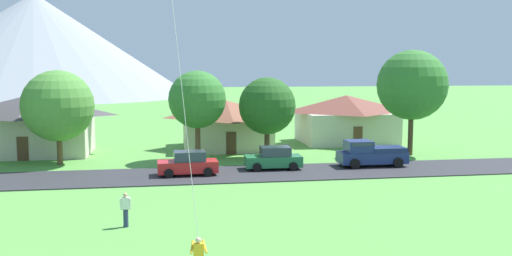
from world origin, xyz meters
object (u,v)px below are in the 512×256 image
Objects in this scene: watcher_person at (126,209)px; tree_right_of_center at (412,85)px; house_leftmost at (226,123)px; tree_center at (267,106)px; house_right_center at (31,124)px; pickup_truck_navy_west_side at (370,153)px; parked_car_green_west_end at (274,158)px; tree_near_right at (58,106)px; tree_far_right at (197,100)px; parked_car_red_mid_west at (188,164)px; house_left_center at (346,118)px.

tree_right_of_center is at bearing 38.50° from watcher_person.
house_leftmost is 1.25× the size of tree_center.
house_right_center is 2.04× the size of pickup_truck_navy_west_side.
house_leftmost is 2.01× the size of parked_car_green_west_end.
tree_near_right is 10.88m from tree_far_right.
tree_center is 5.78m from tree_far_right.
house_leftmost is 5.10× the size of watcher_person.
watcher_person is at bearing -119.39° from tree_center.
pickup_truck_navy_west_side is at bearing 5.16° from parked_car_red_mid_west.
house_left_center is 14.03m from pickup_truck_navy_west_side.
house_right_center is 25.79m from watcher_person.
house_leftmost is 17.33m from house_right_center.
tree_right_of_center is 5.47× the size of watcher_person.
parked_car_red_mid_west is (-4.12, -13.00, -1.48)m from house_leftmost.
tree_far_right reaches higher than pickup_truck_navy_west_side.
watcher_person is (-10.24, -18.18, -3.58)m from tree_center.
tree_center is at bearing -68.92° from house_leftmost.
tree_far_right is (-18.51, 0.07, -1.09)m from tree_right_of_center.
house_left_center is at bearing 18.27° from tree_near_right.
house_right_center is at bearing 138.27° from parked_car_red_mid_west.
parked_car_green_west_end is 2.53× the size of watcher_person.
tree_far_right is (10.87, 0.03, 0.38)m from tree_near_right.
tree_near_right is (-13.95, -6.76, 2.30)m from house_leftmost.
house_left_center is at bearing 108.48° from tree_right_of_center.
pickup_truck_navy_west_side is (13.99, 1.26, 0.19)m from parked_car_red_mid_west.
parked_car_green_west_end is 6.53m from parked_car_red_mid_west.
house_left_center is 1.31× the size of tree_near_right.
parked_car_red_mid_west is at bearing -107.60° from house_leftmost.
house_leftmost is 0.93× the size of tree_right_of_center.
house_left_center is 1.07× the size of tree_right_of_center.
house_right_center is 2.51× the size of parked_car_red_mid_west.
pickup_truck_navy_west_side is at bearing -49.94° from house_leftmost.
parked_car_green_west_end is at bearing -79.00° from house_leftmost.
tree_right_of_center is 1.23× the size of tree_near_right.
tree_center is at bearing -179.47° from tree_right_of_center.
house_leftmost reaches higher than pickup_truck_navy_west_side.
tree_center is (2.67, -6.91, 2.11)m from house_leftmost.
tree_near_right reaches higher than house_right_center.
tree_right_of_center is 29.42m from tree_near_right.
house_leftmost is 12.08m from parked_car_green_west_end.
tree_right_of_center is at bearing -23.77° from house_leftmost.
watcher_person is at bearing -105.92° from parked_car_red_mid_west.
house_right_center is 1.56× the size of tree_center.
tree_near_right reaches higher than tree_center.
watcher_person is (-4.49, -18.36, -4.15)m from tree_far_right.
pickup_truck_navy_west_side is (12.95, -5.01, -3.97)m from tree_far_right.
parked_car_green_west_end and parked_car_red_mid_west have the same top height.
house_leftmost is 7.87m from tree_far_right.
tree_right_of_center is at bearing 20.74° from parked_car_green_west_end.
house_leftmost is 1.15× the size of tree_near_right.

